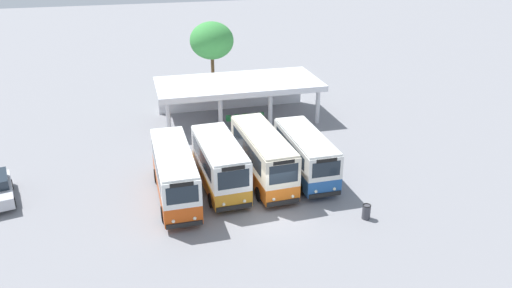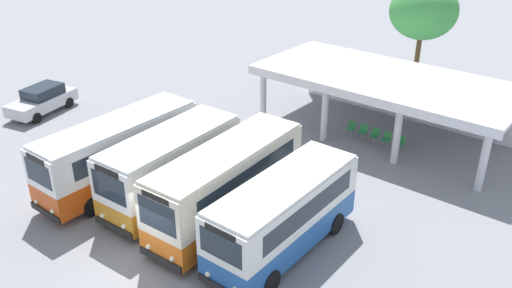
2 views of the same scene
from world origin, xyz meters
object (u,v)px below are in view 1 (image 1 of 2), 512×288
at_px(city_bus_nearest_orange, 174,172).
at_px(waiting_chair_middle_seat, 245,118).
at_px(city_bus_second_in_row, 220,163).
at_px(waiting_chair_fifth_seat, 262,116).
at_px(city_bus_fourth_amber, 305,154).
at_px(waiting_chair_end_by_column, 229,119).
at_px(litter_bin_apron, 366,212).
at_px(waiting_chair_fourth_seat, 254,117).
at_px(city_bus_middle_cream, 263,155).
at_px(waiting_chair_second_from_end, 237,119).

height_order(city_bus_nearest_orange, waiting_chair_middle_seat, city_bus_nearest_orange).
bearing_deg(city_bus_second_in_row, waiting_chair_fifth_seat, 62.30).
relative_size(city_bus_nearest_orange, city_bus_fourth_amber, 1.13).
distance_m(waiting_chair_end_by_column, waiting_chair_middle_seat, 1.45).
bearing_deg(city_bus_nearest_orange, waiting_chair_middle_seat, 57.80).
relative_size(city_bus_fourth_amber, waiting_chair_fifth_seat, 8.36).
height_order(waiting_chair_fifth_seat, litter_bin_apron, litter_bin_apron).
bearing_deg(waiting_chair_fifth_seat, city_bus_nearest_orange, -127.19).
relative_size(city_bus_second_in_row, city_bus_fourth_amber, 0.97).
relative_size(city_bus_nearest_orange, waiting_chair_fourth_seat, 9.41).
xyz_separation_m(city_bus_middle_cream, city_bus_fourth_amber, (2.90, -0.11, -0.16)).
xyz_separation_m(city_bus_second_in_row, waiting_chair_end_by_column, (2.76, 10.79, -1.28)).
distance_m(waiting_chair_middle_seat, waiting_chair_fourth_seat, 0.73).
height_order(waiting_chair_second_from_end, waiting_chair_fifth_seat, same).
relative_size(waiting_chair_end_by_column, waiting_chair_second_from_end, 1.00).
bearing_deg(litter_bin_apron, waiting_chair_fifth_seat, 96.27).
height_order(waiting_chair_fourth_seat, waiting_chair_fifth_seat, same).
distance_m(city_bus_middle_cream, waiting_chair_middle_seat, 10.63).
bearing_deg(city_bus_nearest_orange, waiting_chair_fifth_seat, 52.81).
bearing_deg(waiting_chair_fourth_seat, waiting_chair_second_from_end, 176.43).
height_order(city_bus_middle_cream, city_bus_fourth_amber, city_bus_middle_cream).
height_order(city_bus_middle_cream, waiting_chair_second_from_end, city_bus_middle_cream).
distance_m(city_bus_fourth_amber, litter_bin_apron, 6.23).
distance_m(city_bus_second_in_row, waiting_chair_end_by_column, 11.22).
relative_size(waiting_chair_end_by_column, litter_bin_apron, 0.96).
bearing_deg(city_bus_fourth_amber, city_bus_nearest_orange, -175.26).
relative_size(waiting_chair_second_from_end, litter_bin_apron, 0.96).
height_order(city_bus_nearest_orange, city_bus_middle_cream, city_bus_middle_cream).
height_order(city_bus_middle_cream, waiting_chair_end_by_column, city_bus_middle_cream).
distance_m(waiting_chair_end_by_column, waiting_chair_fourth_seat, 2.18).
height_order(city_bus_nearest_orange, waiting_chair_second_from_end, city_bus_nearest_orange).
relative_size(city_bus_nearest_orange, city_bus_second_in_row, 1.16).
relative_size(waiting_chair_second_from_end, waiting_chair_fourth_seat, 1.00).
xyz_separation_m(city_bus_middle_cream, waiting_chair_fifth_seat, (2.76, 10.46, -1.34)).
bearing_deg(city_bus_second_in_row, waiting_chair_middle_seat, 68.69).
bearing_deg(waiting_chair_fourth_seat, waiting_chair_end_by_column, 177.85).
height_order(waiting_chair_end_by_column, litter_bin_apron, litter_bin_apron).
bearing_deg(city_bus_middle_cream, city_bus_second_in_row, -173.58).
bearing_deg(waiting_chair_middle_seat, waiting_chair_fourth_seat, -6.32).
relative_size(city_bus_middle_cream, waiting_chair_second_from_end, 9.27).
relative_size(city_bus_middle_cream, city_bus_fourth_amber, 1.11).
bearing_deg(waiting_chair_middle_seat, city_bus_second_in_row, -111.31).
distance_m(city_bus_nearest_orange, waiting_chair_fifth_seat, 14.22).
distance_m(city_bus_second_in_row, waiting_chair_middle_seat, 11.66).
distance_m(city_bus_fourth_amber, waiting_chair_fifth_seat, 10.63).
relative_size(city_bus_middle_cream, litter_bin_apron, 8.85).
xyz_separation_m(city_bus_nearest_orange, waiting_chair_second_from_end, (6.39, 11.31, -1.26)).
height_order(city_bus_fourth_amber, waiting_chair_second_from_end, city_bus_fourth_amber).
distance_m(city_bus_nearest_orange, waiting_chair_end_by_column, 12.70).
xyz_separation_m(city_bus_middle_cream, waiting_chair_fourth_seat, (2.03, 10.39, -1.34)).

